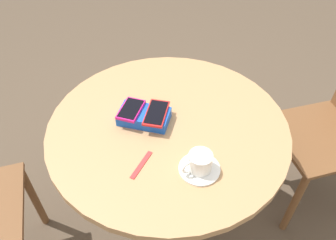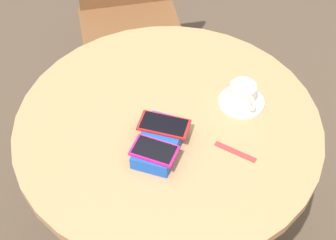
{
  "view_description": "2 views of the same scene",
  "coord_description": "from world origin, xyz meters",
  "views": [
    {
      "loc": [
        0.17,
        -0.87,
        1.62
      ],
      "look_at": [
        0.0,
        0.0,
        0.77
      ],
      "focal_mm": 35.0,
      "sensor_mm": 36.0,
      "label": 1
    },
    {
      "loc": [
        -1.05,
        -0.28,
        1.99
      ],
      "look_at": [
        0.0,
        0.0,
        0.77
      ],
      "focal_mm": 60.0,
      "sensor_mm": 36.0,
      "label": 2
    }
  ],
  "objects": [
    {
      "name": "phone_red",
      "position": [
        -0.04,
        0.0,
        0.79
      ],
      "size": [
        0.08,
        0.14,
        0.01
      ],
      "color": "red",
      "rests_on": "phone_box"
    },
    {
      "name": "lanyard_strap",
      "position": [
        -0.05,
        -0.21,
        0.75
      ],
      "size": [
        0.05,
        0.13,
        0.0
      ],
      "primitive_type": "cube",
      "rotation": [
        0.0,
        0.0,
        1.31
      ],
      "color": "red",
      "rests_on": "round_table"
    },
    {
      "name": "phone_magenta",
      "position": [
        -0.14,
        0.0,
        0.79
      ],
      "size": [
        0.09,
        0.13,
        0.01
      ],
      "color": "#D11975",
      "rests_on": "phone_box"
    },
    {
      "name": "round_table",
      "position": [
        0.0,
        0.0,
        0.63
      ],
      "size": [
        0.91,
        0.91,
        0.75
      ],
      "color": "#2D2D2D",
      "rests_on": "ground_plane"
    },
    {
      "name": "ground_plane",
      "position": [
        0.0,
        0.0,
        0.0
      ],
      "size": [
        8.0,
        8.0,
        0.0
      ],
      "primitive_type": "plane",
      "color": "brown"
    },
    {
      "name": "phone_box",
      "position": [
        -0.09,
        0.0,
        0.77
      ],
      "size": [
        0.19,
        0.12,
        0.04
      ],
      "color": "blue",
      "rests_on": "round_table"
    },
    {
      "name": "saucer",
      "position": [
        0.14,
        -0.19,
        0.75
      ],
      "size": [
        0.14,
        0.14,
        0.01
      ],
      "primitive_type": "cylinder",
      "color": "white",
      "rests_on": "round_table"
    },
    {
      "name": "chair_near_window",
      "position": [
        0.75,
        0.37,
        0.46
      ],
      "size": [
        0.56,
        0.56,
        0.86
      ],
      "color": "brown",
      "rests_on": "ground_plane"
    },
    {
      "name": "coffee_cup",
      "position": [
        0.14,
        -0.19,
        0.79
      ],
      "size": [
        0.09,
        0.09,
        0.07
      ],
      "color": "white",
      "rests_on": "saucer"
    }
  ]
}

